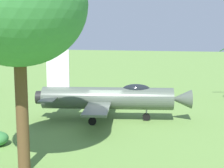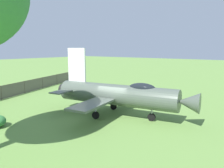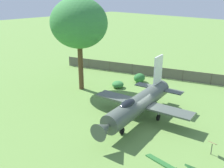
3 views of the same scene
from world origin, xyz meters
The scene contains 3 objects.
ground_plane centered at (0.00, 0.00, 0.00)m, with size 200.00×200.00×0.00m, color #668E42.
display_jet centered at (0.06, -0.35, 1.83)m, with size 10.14×12.28×5.61m.
info_plaque centered at (7.46, -0.53, 0.85)m, with size 0.64×0.46×1.14m.
Camera 2 is at (-14.84, -10.93, 5.62)m, focal length 36.45 mm.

